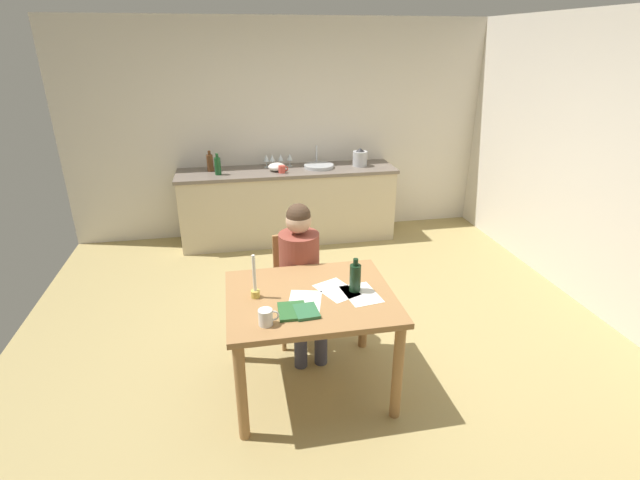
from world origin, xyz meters
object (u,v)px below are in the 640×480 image
at_px(bottle_vinegar, 218,166).
at_px(wine_glass_back_left, 272,158).
at_px(teacup_on_counter, 282,169).
at_px(coffee_mug, 266,317).
at_px(wine_glass_back_right, 266,158).
at_px(bottle_oil, 210,163).
at_px(mixing_bowl, 277,167).
at_px(chair_at_table, 298,282).
at_px(wine_glass_near_sink, 290,157).
at_px(stovetop_kettle, 360,158).
at_px(book_cookery, 306,311).
at_px(book_magazine, 292,311).
at_px(candlestick, 255,285).
at_px(dining_table, 311,310).
at_px(sink_unit, 319,166).
at_px(person_seated, 301,269).
at_px(wine_bottle_on_table, 355,277).
at_px(wine_glass_by_kettle, 281,158).

relative_size(bottle_vinegar, wine_glass_back_left, 1.61).
bearing_deg(wine_glass_back_left, teacup_on_counter, -73.90).
relative_size(coffee_mug, wine_glass_back_right, 0.82).
relative_size(bottle_oil, mixing_bowl, 1.18).
height_order(mixing_bowl, teacup_on_counter, mixing_bowl).
height_order(chair_at_table, wine_glass_near_sink, wine_glass_near_sink).
height_order(mixing_bowl, stovetop_kettle, stovetop_kettle).
relative_size(chair_at_table, book_cookery, 4.79).
height_order(coffee_mug, book_magazine, coffee_mug).
bearing_deg(candlestick, wine_glass_back_left, 82.18).
bearing_deg(mixing_bowl, wine_glass_back_right, 118.85).
xyz_separation_m(dining_table, wine_glass_near_sink, (0.25, 2.95, 0.37)).
bearing_deg(dining_table, wine_glass_back_right, 90.68).
relative_size(candlestick, wine_glass_back_right, 2.01).
height_order(dining_table, wine_glass_back_left, wine_glass_back_left).
xyz_separation_m(candlestick, wine_glass_back_right, (0.33, 2.91, 0.16)).
bearing_deg(chair_at_table, mixing_bowl, 88.37).
height_order(dining_table, chair_at_table, chair_at_table).
bearing_deg(sink_unit, person_seated, -104.15).
bearing_deg(teacup_on_counter, person_seated, -92.77).
distance_m(mixing_bowl, stovetop_kettle, 1.04).
xyz_separation_m(wine_bottle_on_table, teacup_on_counter, (-0.19, 2.65, 0.08)).
height_order(book_cookery, teacup_on_counter, teacup_on_counter).
relative_size(coffee_mug, sink_unit, 0.35).
xyz_separation_m(wine_bottle_on_table, mixing_bowl, (-0.24, 2.76, 0.09)).
xyz_separation_m(wine_bottle_on_table, wine_glass_back_left, (-0.27, 2.95, 0.15)).
distance_m(wine_glass_by_kettle, wine_glass_back_right, 0.18).
xyz_separation_m(coffee_mug, wine_bottle_on_table, (0.63, 0.30, 0.05)).
bearing_deg(chair_at_table, wine_glass_by_kettle, 86.76).
relative_size(chair_at_table, stovetop_kettle, 3.95).
distance_m(bottle_vinegar, teacup_on_counter, 0.74).
height_order(dining_table, person_seated, person_seated).
distance_m(bottle_vinegar, wine_glass_by_kettle, 0.79).
bearing_deg(book_magazine, wine_glass_near_sink, 84.32).
bearing_deg(dining_table, teacup_on_counter, 87.36).
relative_size(chair_at_table, teacup_on_counter, 7.58).
bearing_deg(wine_glass_near_sink, coffee_mug, -99.99).
bearing_deg(mixing_bowl, wine_glass_near_sink, 46.88).
distance_m(candlestick, wine_glass_near_sink, 2.98).
xyz_separation_m(book_cookery, mixing_bowl, (0.13, 2.97, 0.18)).
bearing_deg(bottle_vinegar, book_magazine, -80.88).
bearing_deg(chair_at_table, coffee_mug, -108.42).
bearing_deg(chair_at_table, book_magazine, -100.22).
height_order(book_cookery, wine_bottle_on_table, wine_bottle_on_table).
distance_m(mixing_bowl, teacup_on_counter, 0.12).
xyz_separation_m(chair_at_table, candlestick, (-0.38, -0.66, 0.36)).
bearing_deg(chair_at_table, person_seated, -86.93).
xyz_separation_m(dining_table, person_seated, (0.02, 0.55, 0.04)).
bearing_deg(mixing_bowl, bottle_vinegar, -175.90).
bearing_deg(mixing_bowl, candlestick, -99.10).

